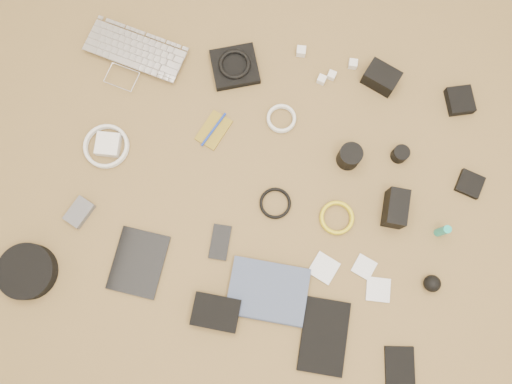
% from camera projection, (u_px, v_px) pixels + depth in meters
% --- Properties ---
extents(laptop, '(0.38, 0.29, 0.03)m').
position_uv_depth(laptop, '(130.00, 63.00, 1.75)').
color(laptop, silver).
rests_on(laptop, ground).
extents(headphone_pouch, '(0.20, 0.20, 0.03)m').
position_uv_depth(headphone_pouch, '(235.00, 67.00, 1.74)').
color(headphone_pouch, black).
rests_on(headphone_pouch, ground).
extents(headphones, '(0.14, 0.14, 0.01)m').
position_uv_depth(headphones, '(235.00, 64.00, 1.72)').
color(headphones, black).
rests_on(headphones, headphone_pouch).
extents(charger_a, '(0.04, 0.04, 0.03)m').
position_uv_depth(charger_a, '(301.00, 51.00, 1.76)').
color(charger_a, white).
rests_on(charger_a, ground).
extents(charger_b, '(0.03, 0.03, 0.03)m').
position_uv_depth(charger_b, '(332.00, 75.00, 1.74)').
color(charger_b, white).
rests_on(charger_b, ground).
extents(charger_c, '(0.03, 0.03, 0.03)m').
position_uv_depth(charger_c, '(353.00, 64.00, 1.75)').
color(charger_c, white).
rests_on(charger_c, ground).
extents(charger_d, '(0.03, 0.03, 0.03)m').
position_uv_depth(charger_d, '(322.00, 80.00, 1.74)').
color(charger_d, white).
rests_on(charger_d, ground).
extents(dslr_camera, '(0.13, 0.11, 0.07)m').
position_uv_depth(dslr_camera, '(381.00, 78.00, 1.72)').
color(dslr_camera, black).
rests_on(dslr_camera, ground).
extents(lens_pouch, '(0.11, 0.12, 0.03)m').
position_uv_depth(lens_pouch, '(460.00, 101.00, 1.72)').
color(lens_pouch, black).
rests_on(lens_pouch, ground).
extents(notebook_olive, '(0.11, 0.14, 0.01)m').
position_uv_depth(notebook_olive, '(214.00, 130.00, 1.71)').
color(notebook_olive, olive).
rests_on(notebook_olive, ground).
extents(pen_blue, '(0.06, 0.13, 0.01)m').
position_uv_depth(pen_blue, '(214.00, 129.00, 1.70)').
color(pen_blue, '#132B9A').
rests_on(pen_blue, notebook_olive).
extents(cable_white_a, '(0.11, 0.11, 0.01)m').
position_uv_depth(cable_white_a, '(281.00, 119.00, 1.71)').
color(cable_white_a, white).
rests_on(cable_white_a, ground).
extents(lens_a, '(0.10, 0.10, 0.08)m').
position_uv_depth(lens_a, '(349.00, 156.00, 1.65)').
color(lens_a, black).
rests_on(lens_a, ground).
extents(lens_b, '(0.06, 0.06, 0.05)m').
position_uv_depth(lens_b, '(400.00, 154.00, 1.67)').
color(lens_b, black).
rests_on(lens_b, ground).
extents(card_reader, '(0.09, 0.09, 0.02)m').
position_uv_depth(card_reader, '(470.00, 184.00, 1.66)').
color(card_reader, black).
rests_on(card_reader, ground).
extents(power_brick, '(0.09, 0.09, 0.03)m').
position_uv_depth(power_brick, '(108.00, 145.00, 1.68)').
color(power_brick, white).
rests_on(power_brick, ground).
extents(cable_white_b, '(0.17, 0.17, 0.01)m').
position_uv_depth(cable_white_b, '(107.00, 147.00, 1.69)').
color(cable_white_b, white).
rests_on(cable_white_b, ground).
extents(cable_black, '(0.13, 0.13, 0.01)m').
position_uv_depth(cable_black, '(275.00, 204.00, 1.66)').
color(cable_black, black).
rests_on(cable_black, ground).
extents(cable_yellow, '(0.14, 0.14, 0.01)m').
position_uv_depth(cable_yellow, '(336.00, 218.00, 1.64)').
color(cable_yellow, gold).
rests_on(cable_yellow, ground).
extents(flash, '(0.07, 0.12, 0.09)m').
position_uv_depth(flash, '(395.00, 208.00, 1.61)').
color(flash, black).
rests_on(flash, ground).
extents(lens_cleaner, '(0.03, 0.03, 0.09)m').
position_uv_depth(lens_cleaner, '(442.00, 231.00, 1.60)').
color(lens_cleaner, '#19A694').
rests_on(lens_cleaner, ground).
extents(battery_charger, '(0.09, 0.11, 0.03)m').
position_uv_depth(battery_charger, '(79.00, 212.00, 1.64)').
color(battery_charger, '#545458').
rests_on(battery_charger, ground).
extents(tablet, '(0.16, 0.21, 0.01)m').
position_uv_depth(tablet, '(139.00, 262.00, 1.62)').
color(tablet, black).
rests_on(tablet, ground).
extents(phone, '(0.07, 0.12, 0.01)m').
position_uv_depth(phone, '(220.00, 242.00, 1.63)').
color(phone, black).
rests_on(phone, ground).
extents(filter_case_left, '(0.10, 0.10, 0.01)m').
position_uv_depth(filter_case_left, '(324.00, 268.00, 1.61)').
color(filter_case_left, silver).
rests_on(filter_case_left, ground).
extents(filter_case_mid, '(0.08, 0.08, 0.01)m').
position_uv_depth(filter_case_mid, '(364.00, 267.00, 1.61)').
color(filter_case_mid, silver).
rests_on(filter_case_mid, ground).
extents(filter_case_right, '(0.08, 0.08, 0.01)m').
position_uv_depth(filter_case_right, '(378.00, 290.00, 1.60)').
color(filter_case_right, silver).
rests_on(filter_case_right, ground).
extents(air_blower, '(0.07, 0.07, 0.05)m').
position_uv_depth(air_blower, '(432.00, 283.00, 1.58)').
color(air_blower, black).
rests_on(air_blower, ground).
extents(headphone_case, '(0.22, 0.22, 0.05)m').
position_uv_depth(headphone_case, '(27.00, 271.00, 1.59)').
color(headphone_case, black).
rests_on(headphone_case, ground).
extents(drive_case, '(0.15, 0.11, 0.04)m').
position_uv_depth(drive_case, '(216.00, 312.00, 1.57)').
color(drive_case, black).
rests_on(drive_case, ground).
extents(paperback, '(0.26, 0.20, 0.02)m').
position_uv_depth(paperback, '(263.00, 321.00, 1.57)').
color(paperback, '#3D4967').
rests_on(paperback, ground).
extents(notebook_black_a, '(0.16, 0.24, 0.02)m').
position_uv_depth(notebook_black_a, '(324.00, 336.00, 1.57)').
color(notebook_black_a, black).
rests_on(notebook_black_a, ground).
extents(notebook_black_b, '(0.12, 0.15, 0.01)m').
position_uv_depth(notebook_black_b, '(400.00, 369.00, 1.55)').
color(notebook_black_b, black).
rests_on(notebook_black_b, ground).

